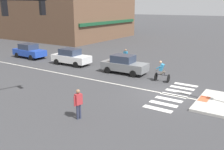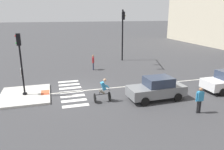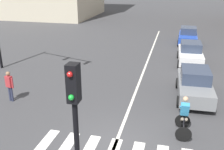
{
  "view_description": "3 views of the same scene",
  "coord_description": "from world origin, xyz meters",
  "px_view_note": "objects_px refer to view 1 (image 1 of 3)",
  "views": [
    {
      "loc": [
        -15.71,
        -5.53,
        5.86
      ],
      "look_at": [
        -0.87,
        4.04,
        0.96
      ],
      "focal_mm": 40.06,
      "sensor_mm": 36.0,
      "label": 1
    },
    {
      "loc": [
        16.28,
        -1.74,
        5.97
      ],
      "look_at": [
        -0.18,
        3.01,
        1.07
      ],
      "focal_mm": 34.55,
      "sensor_mm": 36.0,
      "label": 2
    },
    {
      "loc": [
        1.95,
        -8.47,
        6.28
      ],
      "look_at": [
        -1.28,
        4.8,
        1.14
      ],
      "focal_mm": 42.1,
      "sensor_mm": 36.0,
      "label": 3
    }
  ],
  "objects_px": {
    "cyclist": "(162,71)",
    "pedestrian_at_curb_left": "(78,102)",
    "car_grey_eastbound_mid": "(124,64)",
    "pedestrian_waiting_far_side": "(126,56)",
    "car_blue_eastbound_distant": "(29,51)",
    "car_white_eastbound_far": "(71,57)"
  },
  "relations": [
    {
      "from": "car_blue_eastbound_distant",
      "to": "pedestrian_at_curb_left",
      "type": "xyz_separation_m",
      "value": [
        -9.51,
        -15.47,
        0.17
      ]
    },
    {
      "from": "car_white_eastbound_far",
      "to": "cyclist",
      "type": "xyz_separation_m",
      "value": [
        -0.6,
        -10.12,
        0.06
      ]
    },
    {
      "from": "car_blue_eastbound_distant",
      "to": "car_grey_eastbound_mid",
      "type": "bearing_deg",
      "value": -89.93
    },
    {
      "from": "car_blue_eastbound_distant",
      "to": "car_grey_eastbound_mid",
      "type": "distance_m",
      "value": 12.75
    },
    {
      "from": "car_grey_eastbound_mid",
      "to": "car_blue_eastbound_distant",
      "type": "bearing_deg",
      "value": 90.07
    },
    {
      "from": "pedestrian_waiting_far_side",
      "to": "car_white_eastbound_far",
      "type": "bearing_deg",
      "value": 119.93
    },
    {
      "from": "car_blue_eastbound_distant",
      "to": "car_white_eastbound_far",
      "type": "distance_m",
      "value": 6.43
    },
    {
      "from": "car_blue_eastbound_distant",
      "to": "pedestrian_waiting_far_side",
      "type": "xyz_separation_m",
      "value": [
        2.8,
        -11.29,
        0.17
      ]
    },
    {
      "from": "car_grey_eastbound_mid",
      "to": "pedestrian_waiting_far_side",
      "type": "distance_m",
      "value": 3.15
    },
    {
      "from": "car_blue_eastbound_distant",
      "to": "car_white_eastbound_far",
      "type": "relative_size",
      "value": 1.0
    },
    {
      "from": "cyclist",
      "to": "pedestrian_at_curb_left",
      "type": "height_order",
      "value": "cyclist"
    },
    {
      "from": "car_blue_eastbound_distant",
      "to": "pedestrian_at_curb_left",
      "type": "relative_size",
      "value": 2.48
    },
    {
      "from": "car_grey_eastbound_mid",
      "to": "pedestrian_at_curb_left",
      "type": "height_order",
      "value": "pedestrian_at_curb_left"
    },
    {
      "from": "car_blue_eastbound_distant",
      "to": "pedestrian_waiting_far_side",
      "type": "height_order",
      "value": "pedestrian_waiting_far_side"
    },
    {
      "from": "car_blue_eastbound_distant",
      "to": "pedestrian_waiting_far_side",
      "type": "bearing_deg",
      "value": -76.06
    },
    {
      "from": "car_grey_eastbound_mid",
      "to": "pedestrian_waiting_far_side",
      "type": "bearing_deg",
      "value": 27.64
    },
    {
      "from": "pedestrian_waiting_far_side",
      "to": "car_blue_eastbound_distant",
      "type": "bearing_deg",
      "value": 103.94
    },
    {
      "from": "car_white_eastbound_far",
      "to": "pedestrian_at_curb_left",
      "type": "distance_m",
      "value": 13.13
    },
    {
      "from": "car_grey_eastbound_mid",
      "to": "pedestrian_waiting_far_side",
      "type": "height_order",
      "value": "pedestrian_waiting_far_side"
    },
    {
      "from": "car_blue_eastbound_distant",
      "to": "cyclist",
      "type": "distance_m",
      "value": 16.56
    },
    {
      "from": "cyclist",
      "to": "pedestrian_at_curb_left",
      "type": "distance_m",
      "value": 8.98
    },
    {
      "from": "car_grey_eastbound_mid",
      "to": "pedestrian_waiting_far_side",
      "type": "relative_size",
      "value": 2.49
    }
  ]
}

